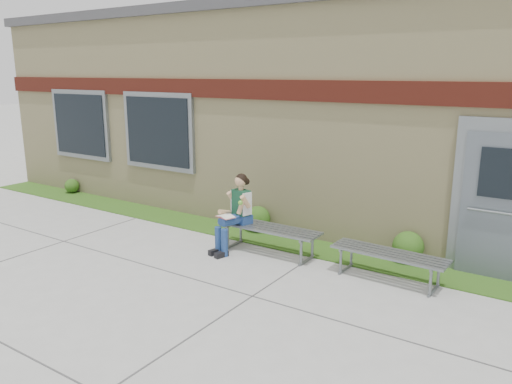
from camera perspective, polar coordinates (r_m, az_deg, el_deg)
The scene contains 9 objects.
ground at distance 6.99m, azimuth -9.72°, elevation -11.20°, with size 80.00×80.00×0.00m, color #9E9E99.
grass_strip at distance 8.91m, azimuth 1.77°, elevation -5.39°, with size 16.00×0.80×0.02m, color #245115.
school_building at distance 11.48m, azimuth 10.89°, elevation 9.33°, with size 16.20×6.22×4.20m.
bench_left at distance 8.16m, azimuth 1.50°, elevation -4.70°, with size 1.74×0.50×0.45m.
bench_right at distance 7.37m, azimuth 14.92°, elevation -7.39°, with size 1.65×0.52×0.42m.
girl at distance 8.20m, azimuth -2.37°, elevation -2.19°, with size 0.49×0.80×1.29m.
shrub_west at distance 12.99m, azimuth -20.30°, elevation 0.67°, with size 0.34×0.34×0.34m, color #245115.
shrub_mid at distance 9.27m, azimuth 0.20°, elevation -3.05°, with size 0.47×0.47×0.47m, color #245115.
shrub_east at distance 8.16m, azimuth 16.99°, elevation -5.98°, with size 0.48×0.48×0.48m, color #245115.
Camera 1 is at (4.41, -4.58, 2.91)m, focal length 35.00 mm.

